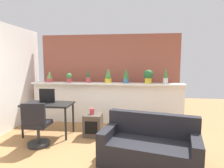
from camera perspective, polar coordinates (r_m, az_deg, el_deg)
The scene contains 17 objects.
ground_plane at distance 3.61m, azimuth -6.72°, elevation -21.22°, with size 12.00×12.00×0.00m, color #9E7042.
divider_wall at distance 5.28m, azimuth -1.69°, elevation -5.89°, with size 4.14×0.16×1.08m, color white.
plant_shelf at distance 5.15m, azimuth -1.78°, elevation 0.12°, with size 4.14×0.35×0.04m, color white.
brick_wall_behind at distance 5.77m, azimuth -0.83°, elevation 2.29°, with size 4.14×0.10×2.50m, color #9E5442.
potted_plant_0 at distance 5.59m, azimuth -18.27°, elevation 2.01°, with size 0.17×0.17×0.31m.
potted_plant_1 at distance 5.37m, azimuth -12.73°, elevation 1.91°, with size 0.16×0.16×0.26m.
potted_plant_2 at distance 5.27m, azimuth -7.17°, elevation 2.14°, with size 0.14×0.14×0.37m.
potted_plant_3 at distance 5.13m, azimuth -1.17°, elevation 2.24°, with size 0.18×0.18×0.40m.
potted_plant_4 at distance 5.07m, azimuth 4.25°, elevation 2.53°, with size 0.15×0.15×0.41m.
potted_plant_5 at distance 5.09m, azimuth 10.85°, elevation 2.44°, with size 0.26×0.26×0.36m.
potted_plant_6 at distance 5.16m, azimuth 15.82°, elevation 2.39°, with size 0.12×0.12×0.43m.
desk at distance 4.61m, azimuth -18.63°, elevation -6.50°, with size 1.10×0.60×0.75m.
tv_monitor at distance 4.66m, azimuth -18.95°, elevation -3.31°, with size 0.37×0.04×0.32m, color black.
office_chair at distance 4.12m, azimuth -21.62°, elevation -12.16°, with size 0.46×0.47×0.91m.
side_cube_shelf at distance 4.47m, azimuth -5.72°, elevation -12.14°, with size 0.40×0.41×0.50m.
vase_on_shelf at distance 4.40m, azimuth -6.02°, elevation -8.15°, with size 0.11×0.11×0.13m, color #CC3D47.
couch at distance 3.36m, azimuth 11.20°, elevation -18.13°, with size 1.69×1.10×0.80m.
Camera 1 is at (0.77, -3.10, 1.68)m, focal length 30.41 mm.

